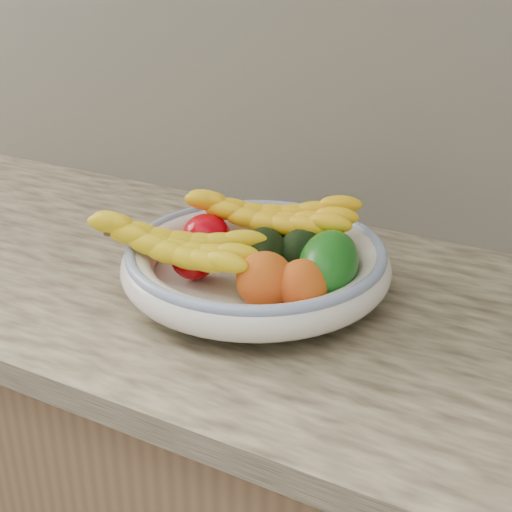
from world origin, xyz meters
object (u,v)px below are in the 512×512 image
at_px(fruit_bowl, 256,263).
at_px(banana_bunch_back, 269,221).
at_px(green_mango, 329,264).
at_px(banana_bunch_front, 173,249).

distance_m(fruit_bowl, banana_bunch_back, 0.08).
distance_m(green_mango, banana_bunch_back, 0.15).
relative_size(fruit_bowl, banana_bunch_front, 1.45).
distance_m(fruit_bowl, green_mango, 0.12).
bearing_deg(banana_bunch_back, banana_bunch_front, -129.82).
xyz_separation_m(fruit_bowl, banana_bunch_front, (-0.09, -0.08, 0.03)).
bearing_deg(banana_bunch_front, green_mango, 8.73).
distance_m(fruit_bowl, banana_bunch_front, 0.12).
bearing_deg(green_mango, fruit_bowl, 163.02).
distance_m(banana_bunch_back, banana_bunch_front, 0.16).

